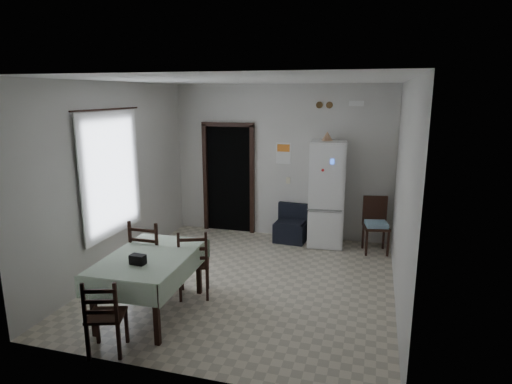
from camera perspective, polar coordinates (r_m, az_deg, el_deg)
The scene contains 25 objects.
ground at distance 6.50m, azimuth -1.22°, elevation -11.78°, with size 4.50×4.50×0.00m, color #BEB49B.
ceiling at distance 5.90m, azimuth -1.36°, elevation 14.72°, with size 4.20×4.50×0.02m, color white, non-canonical shape.
wall_back at distance 8.17m, azimuth 3.34°, elevation 4.03°, with size 4.20×0.02×2.90m, color beige, non-canonical shape.
wall_front at distance 4.01m, azimuth -10.78°, elevation -5.74°, with size 4.20×0.02×2.90m, color beige, non-canonical shape.
wall_left at distance 6.93m, azimuth -18.13°, elevation 1.78°, with size 0.02×4.50×2.90m, color beige, non-canonical shape.
wall_right at distance 5.79m, azimuth 19.00°, elevation -0.41°, with size 0.02×4.50×2.90m, color beige, non-canonical shape.
doorway at distance 8.72m, azimuth -3.16°, elevation 1.99°, with size 1.06×0.52×2.22m.
window_recess at distance 6.78m, azimuth -19.47°, elevation 2.30°, with size 0.10×1.20×1.60m, color silver.
curtain at distance 6.72m, azimuth -18.70°, elevation 2.26°, with size 0.02×1.45×1.85m, color white.
curtain_rod at distance 6.61m, azimuth -19.24°, elevation 10.37°, with size 0.02×0.02×1.60m, color black.
calendar at distance 8.13m, azimuth 3.68°, elevation 5.18°, with size 0.28×0.02×0.40m, color white.
calendar_image at distance 8.11m, azimuth 3.68°, elevation 5.88°, with size 0.24×0.01×0.14m, color orange.
light_switch at distance 8.19m, azimuth 4.31°, elevation 1.55°, with size 0.08×0.02×0.12m, color beige.
vent_left at distance 7.94m, azimuth 8.45°, elevation 11.41°, with size 0.12×0.12×0.03m, color brown.
vent_right at distance 7.92m, azimuth 9.77°, elevation 11.36°, with size 0.12×0.12×0.03m, color brown.
emergency_light at distance 7.86m, azimuth 13.23°, elevation 11.41°, with size 0.25×0.07×0.09m, color white.
fridge at distance 7.81m, azimuth 9.45°, elevation -0.25°, with size 0.62×0.62×1.91m, color white, non-canonical shape.
tan_cone at distance 7.68m, azimuth 9.49°, elevation 7.37°, with size 0.20×0.20×0.16m, color tan.
navy_seat at distance 8.06m, azimuth 4.68°, elevation -4.20°, with size 0.57×0.55×0.69m, color black, non-canonical shape.
corner_chair at distance 7.72m, azimuth 15.72°, elevation -4.35°, with size 0.42×0.42×0.97m, color black, non-canonical shape.
dining_table at distance 5.65m, azimuth -13.80°, elevation -11.83°, with size 0.98×1.49×0.78m, color #AABFA4, non-canonical shape.
black_bag at distance 5.23m, azimuth -15.48°, elevation -8.67°, with size 0.18×0.11×0.12m, color black.
dining_chair_far_left at distance 6.15m, azimuth -13.71°, elevation -8.20°, with size 0.46×0.46×1.07m, color black, non-canonical shape.
dining_chair_far_right at distance 5.95m, azimuth -8.30°, elevation -9.26°, with size 0.41×0.41×0.97m, color black, non-canonical shape.
dining_chair_near_head at distance 4.98m, azimuth -19.36°, elevation -15.15°, with size 0.37×0.37×0.87m, color black, non-canonical shape.
Camera 1 is at (1.73, -5.64, 2.72)m, focal length 30.00 mm.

